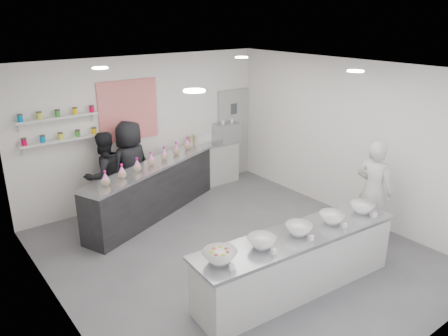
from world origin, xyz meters
The scene contains 26 objects.
floor centered at (0.00, 0.00, 0.00)m, with size 6.00×6.00×0.00m, color #515156.
ceiling centered at (0.00, 0.00, 3.00)m, with size 6.00×6.00×0.00m, color white.
back_wall centered at (0.00, 3.00, 1.50)m, with size 5.50×5.50×0.00m, color white.
left_wall centered at (-2.75, 0.00, 1.50)m, with size 6.00×6.00×0.00m, color white.
right_wall centered at (2.75, 0.00, 1.50)m, with size 6.00×6.00×0.00m, color white.
back_door centered at (2.30, 2.97, 1.05)m, with size 0.88×0.04×2.10m, color #9D9D9A.
pattern_panel centered at (-0.35, 2.98, 1.95)m, with size 1.25×0.03×1.20m, color red.
jar_shelf_lower centered at (-1.75, 2.90, 1.60)m, with size 1.45×0.22×0.04m, color silver.
jar_shelf_upper centered at (-1.75, 2.90, 2.02)m, with size 1.45×0.22×0.04m, color silver.
preserve_jars centered at (-1.75, 2.88, 1.88)m, with size 1.45×0.10×0.56m, color #D2003B, non-canonical shape.
downlight_0 centered at (-1.40, -1.00, 2.98)m, with size 0.24×0.24×0.02m, color white.
downlight_1 centered at (1.40, -1.00, 2.98)m, with size 0.24×0.24×0.02m, color white.
downlight_2 centered at (-1.40, 1.60, 2.98)m, with size 0.24×0.24×0.02m, color white.
downlight_3 centered at (1.40, 1.60, 2.98)m, with size 0.24×0.24×0.02m, color white.
prep_counter centered at (0.08, -1.30, 0.44)m, with size 3.24×0.74×0.88m, color #B6B7B1.
back_bar centered at (-0.35, 2.14, 0.52)m, with size 3.33×0.61×1.03m, color black.
sneeze_guard centered at (-0.24, 1.87, 1.17)m, with size 3.28×0.01×0.28m, color white.
espresso_ledge centered at (1.55, 2.78, 0.47)m, with size 1.28×0.41×0.95m, color #B6B7B1.
espresso_machine centered at (1.98, 2.78, 1.16)m, with size 0.56×0.38×0.42m, color #93969E.
cup_stacks centered at (1.00, 2.78, 1.10)m, with size 0.24×0.24×0.30m, color #CAB67E, non-canonical shape.
prep_bowls centered at (0.08, -1.30, 0.96)m, with size 2.98×0.48×0.15m, color white, non-canonical shape.
label_cards centered at (0.11, -1.81, 0.92)m, with size 2.66×0.04×0.07m, color white, non-canonical shape.
cookie_bags centered at (-0.35, 2.14, 1.16)m, with size 2.55×0.15×0.27m, color pink, non-canonical shape.
woman_prep centered at (2.21, -1.02, 0.90)m, with size 0.66×0.43×1.80m, color silver.
staff_left centered at (-1.11, 2.60, 0.85)m, with size 0.83×0.65×1.71m, color black.
staff_right centered at (-0.58, 2.57, 0.92)m, with size 0.90×0.59×1.85m, color black.
Camera 1 is at (-4.00, -4.95, 3.78)m, focal length 35.00 mm.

